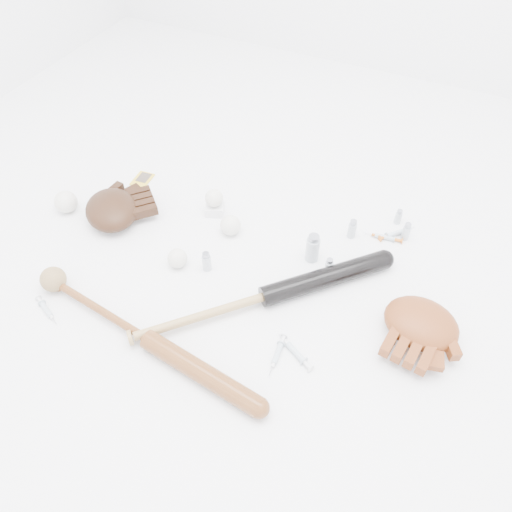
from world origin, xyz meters
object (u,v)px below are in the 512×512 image
at_px(glove_dark, 111,209).
at_px(pedestal, 215,209).
at_px(bat_wood, 149,340).
at_px(bat_dark, 265,296).

distance_m(glove_dark, pedestal, 0.36).
bearing_deg(glove_dark, bat_wood, -0.32).
xyz_separation_m(bat_wood, glove_dark, (-0.41, 0.39, 0.02)).
bearing_deg(pedestal, bat_dark, -41.58).
bearing_deg(bat_wood, glove_dark, 144.45).
bearing_deg(bat_dark, glove_dark, 123.99).
xyz_separation_m(bat_dark, pedestal, (-0.33, 0.30, -0.01)).
bearing_deg(bat_dark, pedestal, 92.02).
relative_size(bat_dark, pedestal, 13.76).
bearing_deg(pedestal, glove_dark, -148.94).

